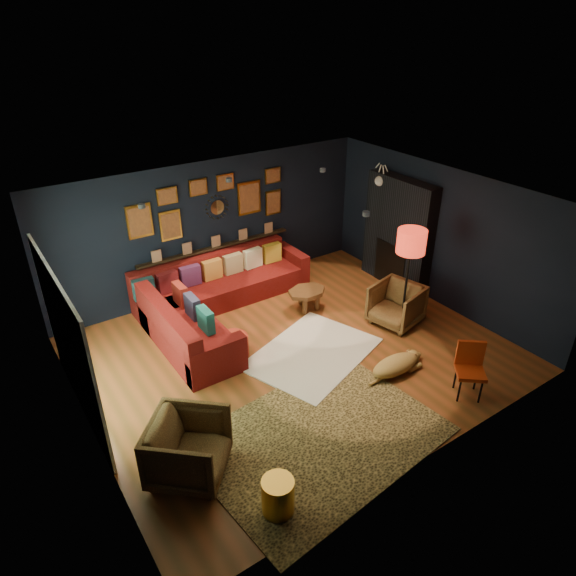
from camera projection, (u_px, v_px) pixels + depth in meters
floor at (295, 354)px, 8.44m from camera, size 6.50×6.50×0.00m
room_walls at (295, 267)px, 7.67m from camera, size 6.50×6.50×6.50m
sectional at (210, 301)px, 9.29m from camera, size 3.41×2.69×0.86m
ledge at (216, 247)px, 9.94m from camera, size 3.20×0.12×0.04m
gallery_wall at (211, 203)px, 9.53m from camera, size 3.15×0.04×1.02m
sunburst_mirror at (217, 207)px, 9.64m from camera, size 0.47×0.16×0.47m
fireplace at (397, 237)px, 10.12m from camera, size 0.31×1.60×2.20m
deer_head at (386, 179)px, 10.01m from camera, size 0.50×0.28×0.45m
sliding_door at (69, 345)px, 6.76m from camera, size 0.06×2.80×2.20m
ceiling_spots at (266, 191)px, 7.78m from camera, size 3.30×2.50×0.06m
shag_rug at (313, 353)px, 8.42m from camera, size 2.47×2.13×0.03m
leopard_rug at (319, 437)px, 6.80m from camera, size 3.36×2.55×0.02m
coffee_table at (307, 294)px, 9.52m from camera, size 0.76×0.57×0.38m
pouf at (233, 345)px, 8.31m from camera, size 0.51×0.51×0.33m
armchair_left at (188, 446)px, 6.07m from camera, size 1.18×1.19×0.89m
armchair_right at (396, 303)px, 9.08m from camera, size 0.91×0.94×0.82m
gold_stool at (278, 496)px, 5.71m from camera, size 0.37×0.37×0.47m
orange_chair at (470, 365)px, 7.37m from camera, size 0.56×0.56×0.84m
floor_lamp at (411, 245)px, 8.55m from camera, size 0.49×0.49×1.79m
dog at (396, 362)px, 7.90m from camera, size 1.18×0.59×0.37m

